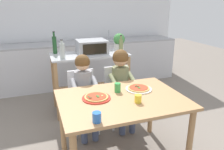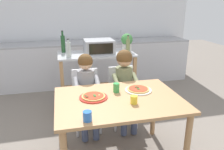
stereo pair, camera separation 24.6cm
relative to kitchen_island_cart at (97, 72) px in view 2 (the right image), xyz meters
The scene contains 19 objects.
ground_plane 0.64m from the kitchen_island_cart, 90.24° to the right, with size 11.49×11.49×0.00m, color slate.
back_wall_tiled 1.76m from the kitchen_island_cart, 90.03° to the left, with size 4.75×0.12×2.70m.
kitchen_counter 1.20m from the kitchen_island_cart, 89.99° to the left, with size 4.27×0.60×1.08m.
kitchen_island_cart is the anchor object (origin of this frame).
toaster_oven 0.41m from the kitchen_island_cart, 17.01° to the left, with size 0.44×0.38×0.21m.
bottle_tall_green_wine 0.64m from the kitchen_island_cart, 17.53° to the right, with size 0.06×0.06×0.28m.
bottle_squat_spirits 0.69m from the kitchen_island_cart, 158.59° to the left, with size 0.06×0.06×0.34m.
bottle_dark_olive_oil 0.62m from the kitchen_island_cart, 156.57° to the right, with size 0.07×0.07×0.27m.
potted_herb_plant 0.66m from the kitchen_island_cart, ahead, with size 0.18×0.18×0.29m.
dining_table 1.34m from the kitchen_island_cart, 90.03° to the right, with size 1.26×0.90×0.75m.
dining_chair_left 0.65m from the kitchen_island_cart, 112.79° to the right, with size 0.36×0.36×0.81m.
dining_chair_right 0.65m from the kitchen_island_cart, 66.07° to the right, with size 0.36×0.36×0.81m.
child_in_grey_shirt 0.75m from the kitchen_island_cart, 109.24° to the right, with size 0.32×0.42×1.04m.
child_in_olive_shirt 0.74m from the kitchen_island_cart, 69.66° to the right, with size 0.32×0.42×1.07m.
pizza_plate_red_rimmed 1.30m from the kitchen_island_cart, 101.04° to the right, with size 0.29×0.29×0.03m.
pizza_plate_white 1.23m from the kitchen_island_cart, 77.85° to the right, with size 0.29×0.29×0.03m.
drinking_cup_blue 1.75m from the kitchen_island_cart, 102.04° to the right, with size 0.07×0.07×0.08m, color blue.
drinking_cup_green 1.19m from the kitchen_island_cart, 89.29° to the right, with size 0.07×0.07×0.10m, color green.
drinking_cup_yellow 1.50m from the kitchen_island_cart, 85.86° to the right, with size 0.07×0.07×0.08m, color yellow.
Camera 2 is at (-0.54, -1.97, 1.68)m, focal length 35.68 mm.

